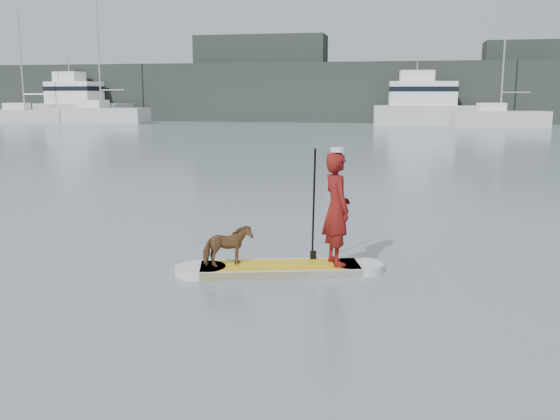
% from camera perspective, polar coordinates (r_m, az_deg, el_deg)
% --- Properties ---
extents(ground, '(140.00, 140.00, 0.00)m').
position_cam_1_polar(ground, '(14.55, -12.28, -0.70)').
color(ground, slate).
rests_on(ground, ground).
extents(paddleboard, '(3.21, 1.47, 0.12)m').
position_cam_1_polar(paddleboard, '(9.89, -0.00, -5.36)').
color(paddleboard, gold).
rests_on(paddleboard, ground).
extents(paddler, '(0.68, 0.77, 1.78)m').
position_cam_1_polar(paddler, '(9.78, 5.20, 0.11)').
color(paddler, maroon).
rests_on(paddler, paddleboard).
extents(white_cap, '(0.22, 0.22, 0.07)m').
position_cam_1_polar(white_cap, '(9.65, 5.29, 5.51)').
color(white_cap, silver).
rests_on(white_cap, paddler).
extents(dog, '(0.81, 0.73, 0.64)m').
position_cam_1_polar(dog, '(9.77, -4.83, -3.30)').
color(dog, '#522E1C').
rests_on(dog, paddleboard).
extents(paddle, '(0.11, 0.30, 2.00)m').
position_cam_1_polar(paddle, '(10.07, 3.08, -0.78)').
color(paddle, black).
rests_on(paddle, ground).
extents(sailboat_a, '(8.06, 3.95, 11.21)m').
position_cam_1_polar(sailboat_a, '(67.93, -22.34, 8.04)').
color(sailboat_a, silver).
rests_on(sailboat_a, ground).
extents(sailboat_b, '(9.43, 3.35, 13.79)m').
position_cam_1_polar(sailboat_b, '(64.69, -16.06, 8.48)').
color(sailboat_b, silver).
rests_on(sailboat_b, ground).
extents(sailboat_e, '(8.11, 3.19, 11.51)m').
position_cam_1_polar(sailboat_e, '(57.68, 19.41, 7.97)').
color(sailboat_e, silver).
rests_on(sailboat_e, ground).
extents(motor_yacht_a, '(11.21, 4.27, 6.58)m').
position_cam_1_polar(motor_yacht_a, '(60.16, 13.42, 9.33)').
color(motor_yacht_a, silver).
rests_on(motor_yacht_a, ground).
extents(motor_yacht_b, '(10.79, 5.32, 6.81)m').
position_cam_1_polar(motor_yacht_b, '(70.25, -17.90, 9.29)').
color(motor_yacht_b, silver).
rests_on(motor_yacht_b, ground).
extents(shore_mass, '(90.00, 6.00, 6.00)m').
position_cam_1_polar(shore_mass, '(66.30, 6.64, 10.62)').
color(shore_mass, black).
rests_on(shore_mass, ground).
extents(shore_building_west, '(14.00, 4.00, 9.00)m').
position_cam_1_polar(shore_building_west, '(68.91, -1.75, 11.92)').
color(shore_building_west, black).
rests_on(shore_building_west, ground).
extents(shore_building_east, '(10.00, 4.00, 8.00)m').
position_cam_1_polar(shore_building_east, '(68.15, 22.27, 10.76)').
color(shore_building_east, black).
rests_on(shore_building_east, ground).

